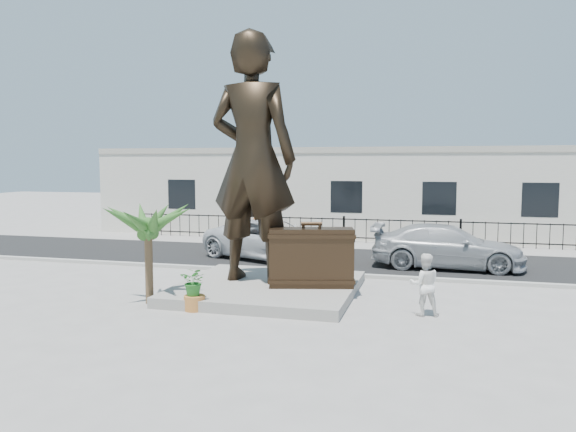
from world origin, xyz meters
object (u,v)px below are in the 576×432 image
object	(u,v)px
car_white	(271,240)
suitcase	(311,257)
tourist	(424,284)
statue	(253,159)

from	to	relation	value
car_white	suitcase	bearing A→B (deg)	-131.02
suitcase	tourist	size ratio (longest dim) A/B	1.51
statue	suitcase	size ratio (longest dim) A/B	3.07
tourist	car_white	bearing A→B (deg)	-59.45
statue	tourist	distance (m)	6.28
tourist	car_white	xyz separation A→B (m)	(-6.18, 7.06, 0.00)
tourist	car_white	size ratio (longest dim) A/B	0.28
suitcase	tourist	xyz separation A→B (m)	(3.25, -1.27, -0.35)
car_white	statue	bearing A→B (deg)	-147.12
suitcase	car_white	xyz separation A→B (m)	(-2.93, 5.79, -0.35)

